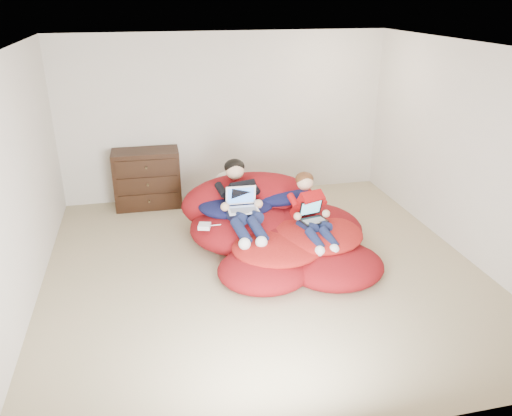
{
  "coord_description": "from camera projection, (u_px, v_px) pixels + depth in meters",
  "views": [
    {
      "loc": [
        -1.21,
        -4.98,
        2.99
      ],
      "look_at": [
        -0.04,
        0.2,
        0.7
      ],
      "focal_mm": 35.0,
      "sensor_mm": 36.0,
      "label": 1
    }
  ],
  "objects": [
    {
      "name": "room_shell",
      "position": [
        263.0,
        252.0,
        5.81
      ],
      "size": [
        5.1,
        5.1,
        2.77
      ],
      "color": "tan",
      "rests_on": "ground"
    },
    {
      "name": "dresser",
      "position": [
        147.0,
        179.0,
        7.47
      ],
      "size": [
        0.98,
        0.55,
        0.87
      ],
      "color": "black",
      "rests_on": "ground"
    },
    {
      "name": "beanbag_pile",
      "position": [
        275.0,
        228.0,
        6.29
      ],
      "size": [
        2.27,
        2.35,
        0.86
      ],
      "color": "maroon",
      "rests_on": "ground"
    },
    {
      "name": "younger_boy",
      "position": [
        311.0,
        208.0,
        6.0
      ],
      "size": [
        0.38,
        1.05,
        0.68
      ],
      "color": "#B40F11",
      "rests_on": "beanbag_pile"
    },
    {
      "name": "laptop_black",
      "position": [
        312.0,
        215.0,
        5.95
      ],
      "size": [
        0.34,
        0.33,
        0.22
      ],
      "color": "black",
      "rests_on": "younger_boy"
    },
    {
      "name": "power_adapter",
      "position": [
        205.0,
        226.0,
        5.99
      ],
      "size": [
        0.18,
        0.18,
        0.05
      ],
      "primitive_type": "cube",
      "rotation": [
        0.0,
        0.0,
        -0.29
      ],
      "color": "white",
      "rests_on": "beanbag_pile"
    },
    {
      "name": "laptop_white",
      "position": [
        242.0,
        203.0,
        6.06
      ],
      "size": [
        0.38,
        0.32,
        0.27
      ],
      "color": "white",
      "rests_on": "older_boy"
    },
    {
      "name": "cream_pillow",
      "position": [
        229.0,
        180.0,
        6.87
      ],
      "size": [
        0.4,
        0.26,
        0.26
      ],
      "primitive_type": "ellipsoid",
      "color": "beige",
      "rests_on": "beanbag_pile"
    },
    {
      "name": "older_boy",
      "position": [
        240.0,
        197.0,
        6.16
      ],
      "size": [
        0.45,
        1.3,
        0.71
      ],
      "color": "black",
      "rests_on": "beanbag_pile"
    }
  ]
}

